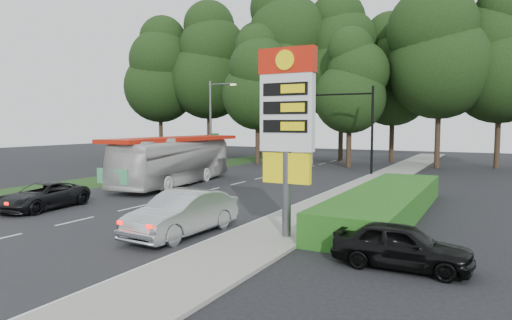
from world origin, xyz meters
The scene contains 23 objects.
ground centered at (0.00, 0.00, 0.00)m, with size 120.00×120.00×0.00m, color black.
road_surface centered at (0.00, 12.00, 0.01)m, with size 14.00×80.00×0.02m, color black.
sidewalk_right centered at (8.50, 12.00, 0.06)m, with size 3.00×80.00×0.12m, color gray.
grass_verge_left centered at (-9.50, 18.00, 0.01)m, with size 5.00×50.00×0.02m, color #193814.
hedge centered at (11.50, 8.00, 0.60)m, with size 3.00×14.00×1.20m, color #1D5516.
gas_station_pylon centered at (9.20, 1.99, 4.45)m, with size 2.10×0.45×6.85m.
traffic_signal_mast centered at (5.68, 24.00, 4.67)m, with size 6.10×0.35×7.20m.
streetlight_signs centered at (-6.99, 22.01, 4.44)m, with size 2.75×0.98×8.00m.
monument centered at (-2.00, 30.00, 5.10)m, with size 3.00×3.00×10.05m.
tree_far_west centered at (-22.00, 33.00, 10.68)m, with size 8.96×8.96×17.60m.
tree_west_mid centered at (-16.00, 35.00, 11.69)m, with size 9.80×9.80×19.25m.
tree_west_near centered at (-10.00, 37.00, 10.02)m, with size 8.40×8.40×16.50m.
tree_center_left centered at (-5.00, 33.00, 12.02)m, with size 10.08×10.08×19.80m.
tree_center_right centered at (1.00, 35.00, 11.02)m, with size 9.24×9.24×18.15m.
tree_east_near centered at (6.00, 37.00, 9.68)m, with size 8.12×8.12×15.95m.
tree_east_mid centered at (11.00, 33.00, 11.35)m, with size 9.52×9.52×18.70m.
tree_far_east centered at (16.00, 35.00, 10.35)m, with size 8.68×8.68×17.05m.
tree_monument_left centered at (-6.00, 29.00, 8.68)m, with size 7.28×7.28×14.30m.
tree_monument_right centered at (3.50, 29.50, 8.01)m, with size 6.72×6.72×13.20m.
transit_bus centered at (-3.50, 11.91, 1.63)m, with size 2.74×11.73×3.27m, color silver.
sedan_silver centered at (5.50, 0.73, 0.84)m, with size 1.77×5.07×1.67m, color #B4B6BC.
suv_charcoal centered at (-3.71, 1.77, 0.65)m, with size 2.15×4.65×1.29m, color black.
parked_car_black centered at (13.50, 0.50, 0.67)m, with size 1.58×3.93×1.34m, color black.
Camera 1 is at (15.78, -12.92, 4.20)m, focal length 32.00 mm.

